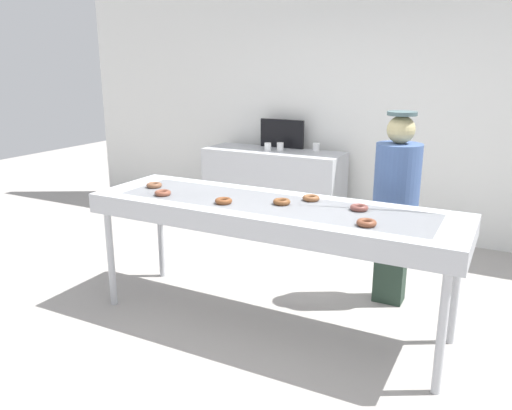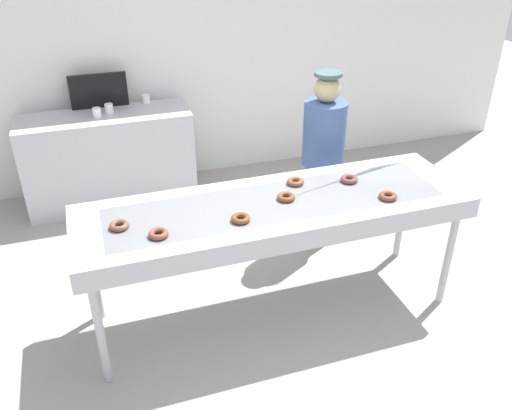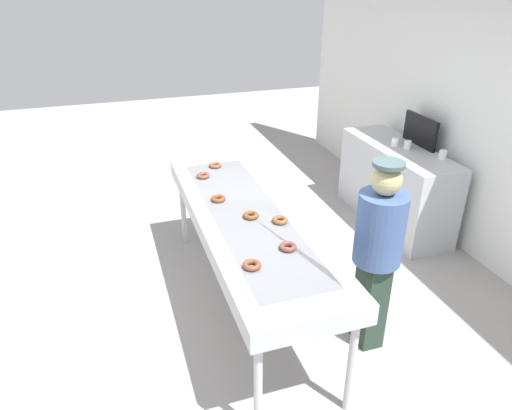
{
  "view_description": "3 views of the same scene",
  "coord_description": "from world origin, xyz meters",
  "px_view_note": "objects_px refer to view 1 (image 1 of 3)",
  "views": [
    {
      "loc": [
        1.55,
        -3.22,
        1.94
      ],
      "look_at": [
        -0.18,
        0.12,
        0.89
      ],
      "focal_mm": 35.67,
      "sensor_mm": 36.0,
      "label": 1
    },
    {
      "loc": [
        -1.14,
        -3.02,
        2.8
      ],
      "look_at": [
        -0.09,
        0.16,
        0.86
      ],
      "focal_mm": 37.59,
      "sensor_mm": 36.0,
      "label": 2
    },
    {
      "loc": [
        3.29,
        -1.0,
        2.76
      ],
      "look_at": [
        -0.16,
        0.14,
        0.94
      ],
      "focal_mm": 33.03,
      "sensor_mm": 36.0,
      "label": 3
    }
  ],
  "objects_px": {
    "chocolate_donut_5": "(224,201)",
    "fryer_conveyor": "(271,213)",
    "worker_baker": "(396,197)",
    "chocolate_donut_6": "(366,223)",
    "paper_cup_0": "(316,147)",
    "paper_cup_1": "(280,146)",
    "chocolate_donut_4": "(311,198)",
    "prep_counter": "(273,190)",
    "menu_display": "(282,134)",
    "chocolate_donut_2": "(282,202)",
    "chocolate_donut_1": "(154,185)",
    "chocolate_donut_0": "(359,208)",
    "paper_cup_2": "(268,147)",
    "chocolate_donut_3": "(163,193)"
  },
  "relations": [
    {
      "from": "chocolate_donut_1",
      "to": "menu_display",
      "type": "height_order",
      "value": "menu_display"
    },
    {
      "from": "fryer_conveyor",
      "to": "paper_cup_2",
      "type": "xyz_separation_m",
      "value": [
        -1.06,
        2.1,
        0.12
      ]
    },
    {
      "from": "chocolate_donut_2",
      "to": "chocolate_donut_3",
      "type": "bearing_deg",
      "value": -168.46
    },
    {
      "from": "prep_counter",
      "to": "menu_display",
      "type": "xyz_separation_m",
      "value": [
        0.0,
        0.23,
        0.65
      ]
    },
    {
      "from": "paper_cup_1",
      "to": "menu_display",
      "type": "xyz_separation_m",
      "value": [
        -0.07,
        0.19,
        0.12
      ]
    },
    {
      "from": "chocolate_donut_2",
      "to": "paper_cup_0",
      "type": "xyz_separation_m",
      "value": [
        -0.63,
        2.34,
        0.02
      ]
    },
    {
      "from": "worker_baker",
      "to": "chocolate_donut_6",
      "type": "bearing_deg",
      "value": 81.98
    },
    {
      "from": "chocolate_donut_1",
      "to": "paper_cup_1",
      "type": "distance_m",
      "value": 2.19
    },
    {
      "from": "paper_cup_0",
      "to": "fryer_conveyor",
      "type": "bearing_deg",
      "value": -76.81
    },
    {
      "from": "paper_cup_1",
      "to": "paper_cup_2",
      "type": "height_order",
      "value": "same"
    },
    {
      "from": "fryer_conveyor",
      "to": "paper_cup_0",
      "type": "relative_size",
      "value": 30.51
    },
    {
      "from": "chocolate_donut_1",
      "to": "chocolate_donut_5",
      "type": "distance_m",
      "value": 0.78
    },
    {
      "from": "chocolate_donut_0",
      "to": "chocolate_donut_1",
      "type": "distance_m",
      "value": 1.69
    },
    {
      "from": "chocolate_donut_2",
      "to": "chocolate_donut_3",
      "type": "height_order",
      "value": "same"
    },
    {
      "from": "chocolate_donut_2",
      "to": "worker_baker",
      "type": "height_order",
      "value": "worker_baker"
    },
    {
      "from": "fryer_conveyor",
      "to": "menu_display",
      "type": "xyz_separation_m",
      "value": [
        -1.01,
        2.38,
        0.24
      ]
    },
    {
      "from": "chocolate_donut_4",
      "to": "prep_counter",
      "type": "relative_size",
      "value": 0.08
    },
    {
      "from": "chocolate_donut_5",
      "to": "prep_counter",
      "type": "height_order",
      "value": "chocolate_donut_5"
    },
    {
      "from": "chocolate_donut_1",
      "to": "paper_cup_0",
      "type": "relative_size",
      "value": 1.4
    },
    {
      "from": "chocolate_donut_5",
      "to": "paper_cup_1",
      "type": "height_order",
      "value": "paper_cup_1"
    },
    {
      "from": "chocolate_donut_3",
      "to": "paper_cup_1",
      "type": "distance_m",
      "value": 2.36
    },
    {
      "from": "fryer_conveyor",
      "to": "chocolate_donut_4",
      "type": "relative_size",
      "value": 21.8
    },
    {
      "from": "paper_cup_0",
      "to": "chocolate_donut_6",
      "type": "bearing_deg",
      "value": -62.72
    },
    {
      "from": "chocolate_donut_3",
      "to": "chocolate_donut_6",
      "type": "distance_m",
      "value": 1.61
    },
    {
      "from": "prep_counter",
      "to": "menu_display",
      "type": "height_order",
      "value": "menu_display"
    },
    {
      "from": "chocolate_donut_5",
      "to": "fryer_conveyor",
      "type": "bearing_deg",
      "value": 28.1
    },
    {
      "from": "chocolate_donut_2",
      "to": "chocolate_donut_6",
      "type": "bearing_deg",
      "value": -17.2
    },
    {
      "from": "fryer_conveyor",
      "to": "paper_cup_2",
      "type": "distance_m",
      "value": 2.36
    },
    {
      "from": "worker_baker",
      "to": "paper_cup_2",
      "type": "bearing_deg",
      "value": -46.13
    },
    {
      "from": "chocolate_donut_1",
      "to": "chocolate_donut_6",
      "type": "distance_m",
      "value": 1.84
    },
    {
      "from": "paper_cup_0",
      "to": "menu_display",
      "type": "bearing_deg",
      "value": 177.0
    },
    {
      "from": "chocolate_donut_1",
      "to": "worker_baker",
      "type": "height_order",
      "value": "worker_baker"
    },
    {
      "from": "chocolate_donut_3",
      "to": "prep_counter",
      "type": "distance_m",
      "value": 2.38
    },
    {
      "from": "chocolate_donut_5",
      "to": "paper_cup_1",
      "type": "relative_size",
      "value": 1.4
    },
    {
      "from": "paper_cup_1",
      "to": "menu_display",
      "type": "relative_size",
      "value": 0.16
    },
    {
      "from": "chocolate_donut_1",
      "to": "chocolate_donut_2",
      "type": "bearing_deg",
      "value": 0.82
    },
    {
      "from": "worker_baker",
      "to": "paper_cup_0",
      "type": "height_order",
      "value": "worker_baker"
    },
    {
      "from": "paper_cup_2",
      "to": "chocolate_donut_3",
      "type": "bearing_deg",
      "value": -84.56
    },
    {
      "from": "chocolate_donut_0",
      "to": "chocolate_donut_1",
      "type": "relative_size",
      "value": 1.0
    },
    {
      "from": "chocolate_donut_1",
      "to": "prep_counter",
      "type": "xyz_separation_m",
      "value": [
        0.06,
        2.15,
        -0.5
      ]
    },
    {
      "from": "chocolate_donut_5",
      "to": "worker_baker",
      "type": "bearing_deg",
      "value": 43.03
    },
    {
      "from": "paper_cup_1",
      "to": "chocolate_donut_4",
      "type": "bearing_deg",
      "value": -59.38
    },
    {
      "from": "chocolate_donut_0",
      "to": "chocolate_donut_2",
      "type": "distance_m",
      "value": 0.55
    },
    {
      "from": "chocolate_donut_0",
      "to": "worker_baker",
      "type": "bearing_deg",
      "value": 81.28
    },
    {
      "from": "chocolate_donut_4",
      "to": "paper_cup_2",
      "type": "height_order",
      "value": "paper_cup_2"
    },
    {
      "from": "chocolate_donut_3",
      "to": "worker_baker",
      "type": "xyz_separation_m",
      "value": [
        1.57,
        0.98,
        -0.07
      ]
    },
    {
      "from": "fryer_conveyor",
      "to": "chocolate_donut_6",
      "type": "height_order",
      "value": "chocolate_donut_6"
    },
    {
      "from": "chocolate_donut_4",
      "to": "chocolate_donut_5",
      "type": "distance_m",
      "value": 0.65
    },
    {
      "from": "chocolate_donut_2",
      "to": "prep_counter",
      "type": "height_order",
      "value": "chocolate_donut_2"
    },
    {
      "from": "chocolate_donut_6",
      "to": "prep_counter",
      "type": "relative_size",
      "value": 0.08
    }
  ]
}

